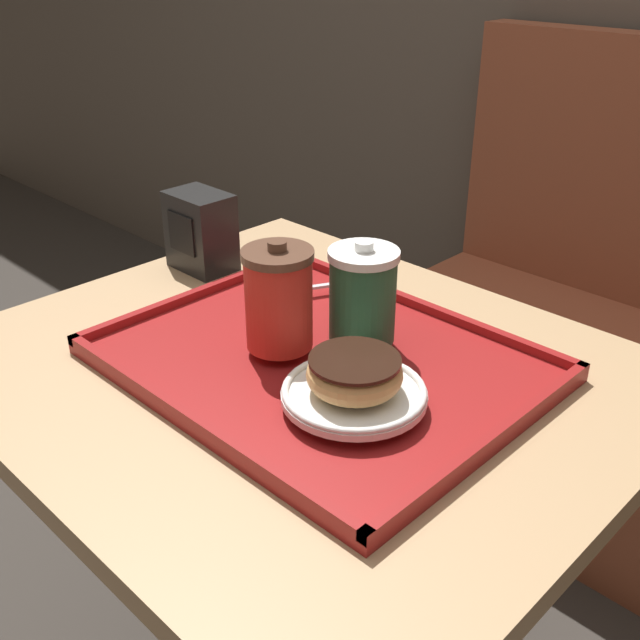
% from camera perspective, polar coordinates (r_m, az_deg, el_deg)
% --- Properties ---
extents(cafe_table, '(0.80, 0.68, 0.71)m').
position_cam_1_polar(cafe_table, '(1.02, -1.51, -11.75)').
color(cafe_table, tan).
rests_on(cafe_table, ground_plane).
extents(serving_tray, '(0.50, 0.39, 0.02)m').
position_cam_1_polar(serving_tray, '(0.91, 0.00, -3.18)').
color(serving_tray, maroon).
rests_on(serving_tray, cafe_table).
extents(coffee_cup_front, '(0.09, 0.09, 0.13)m').
position_cam_1_polar(coffee_cup_front, '(0.88, -3.18, 1.67)').
color(coffee_cup_front, red).
rests_on(coffee_cup_front, serving_tray).
extents(coffee_cup_rear, '(0.09, 0.09, 0.13)m').
position_cam_1_polar(coffee_cup_rear, '(0.90, 3.27, 1.93)').
color(coffee_cup_rear, '#235638').
rests_on(coffee_cup_rear, serving_tray).
extents(plate_with_chocolate_donut, '(0.16, 0.16, 0.01)m').
position_cam_1_polar(plate_with_chocolate_donut, '(0.81, 2.61, -5.55)').
color(plate_with_chocolate_donut, white).
rests_on(plate_with_chocolate_donut, serving_tray).
extents(donut_chocolate_glazed, '(0.10, 0.10, 0.04)m').
position_cam_1_polar(donut_chocolate_glazed, '(0.79, 2.65, -4.04)').
color(donut_chocolate_glazed, tan).
rests_on(donut_chocolate_glazed, plate_with_chocolate_donut).
extents(spoon, '(0.09, 0.15, 0.01)m').
position_cam_1_polar(spoon, '(1.05, -1.76, 2.45)').
color(spoon, silver).
rests_on(spoon, serving_tray).
extents(napkin_dispenser, '(0.10, 0.07, 0.12)m').
position_cam_1_polar(napkin_dispenser, '(1.17, -9.08, 6.69)').
color(napkin_dispenser, black).
rests_on(napkin_dispenser, cafe_table).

